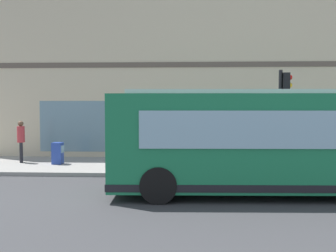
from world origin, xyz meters
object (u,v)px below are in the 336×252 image
(traffic_light_near_corner, at_px, (284,101))
(newspaper_vending_box, at_px, (58,153))
(city_bus_nearside, at_px, (282,142))
(pedestrian_near_building_entrance, at_px, (290,143))
(fire_hydrant, at_px, (167,158))
(pedestrian_walking_along_curb, at_px, (21,138))

(traffic_light_near_corner, bearing_deg, newspaper_vending_box, 79.63)
(city_bus_nearside, distance_m, traffic_light_near_corner, 3.33)
(newspaper_vending_box, bearing_deg, pedestrian_near_building_entrance, -93.02)
(newspaper_vending_box, bearing_deg, fire_hydrant, -96.71)
(city_bus_nearside, bearing_deg, fire_hydrant, 41.29)
(newspaper_vending_box, bearing_deg, city_bus_nearside, -119.49)
(fire_hydrant, bearing_deg, pedestrian_walking_along_curb, 82.30)
(traffic_light_near_corner, relative_size, newspaper_vending_box, 4.16)
(fire_hydrant, height_order, pedestrian_near_building_entrance, pedestrian_near_building_entrance)
(city_bus_nearside, xyz_separation_m, fire_hydrant, (4.11, 3.61, -1.04))
(newspaper_vending_box, bearing_deg, pedestrian_walking_along_curb, 79.60)
(traffic_light_near_corner, height_order, pedestrian_near_building_entrance, traffic_light_near_corner)
(fire_hydrant, xyz_separation_m, newspaper_vending_box, (0.54, 4.62, 0.09))
(city_bus_nearside, height_order, newspaper_vending_box, city_bus_nearside)
(traffic_light_near_corner, height_order, fire_hydrant, traffic_light_near_corner)
(city_bus_nearside, bearing_deg, pedestrian_walking_along_curb, 63.42)
(traffic_light_near_corner, xyz_separation_m, pedestrian_near_building_entrance, (1.14, -0.54, -1.64))
(pedestrian_near_building_entrance, distance_m, newspaper_vending_box, 9.50)
(pedestrian_walking_along_curb, bearing_deg, fire_hydrant, -97.70)
(city_bus_nearside, distance_m, newspaper_vending_box, 9.51)
(city_bus_nearside, height_order, traffic_light_near_corner, traffic_light_near_corner)
(pedestrian_near_building_entrance, bearing_deg, city_bus_nearside, 163.38)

